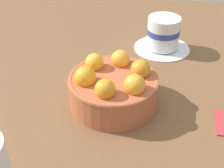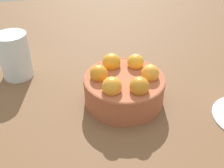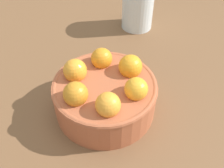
{
  "view_description": "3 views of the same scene",
  "coord_description": "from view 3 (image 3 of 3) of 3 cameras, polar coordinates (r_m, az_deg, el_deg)",
  "views": [
    {
      "loc": [
        -3.63,
        47.38,
        37.89
      ],
      "look_at": [
        0.24,
        0.34,
        4.8
      ],
      "focal_mm": 49.33,
      "sensor_mm": 36.0,
      "label": 1
    },
    {
      "loc": [
        -44.17,
        11.57,
        36.51
      ],
      "look_at": [
        1.6,
        2.29,
        3.6
      ],
      "focal_mm": 42.48,
      "sensor_mm": 36.0,
      "label": 2
    },
    {
      "loc": [
        -7.79,
        -28.46,
        34.99
      ],
      "look_at": [
        1.88,
        2.03,
        3.54
      ],
      "focal_mm": 41.55,
      "sensor_mm": 36.0,
      "label": 3
    }
  ],
  "objects": [
    {
      "name": "terracotta_bowl",
      "position": [
        0.43,
        -1.59,
        -2.0
      ],
      "size": [
        17.15,
        17.15,
        9.0
      ],
      "color": "#AD5938",
      "rests_on": "ground_plane"
    },
    {
      "name": "ground_plane",
      "position": [
        0.47,
        -1.45,
        -6.68
      ],
      "size": [
        152.48,
        118.88,
        3.32
      ],
      "primitive_type": "cube",
      "color": "brown"
    },
    {
      "name": "water_glass",
      "position": [
        0.64,
        5.71,
        16.81
      ],
      "size": [
        7.4,
        7.4,
        11.09
      ],
      "primitive_type": "cylinder",
      "color": "silver",
      "rests_on": "ground_plane"
    }
  ]
}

